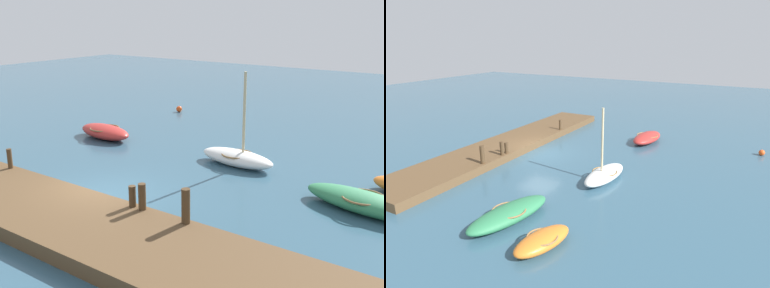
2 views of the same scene
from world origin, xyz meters
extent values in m
plane|color=#33566B|center=(0.00, 0.00, 0.00)|extent=(84.00, 84.00, 0.00)
cube|color=brown|center=(0.00, -2.50, 0.25)|extent=(20.39, 3.63, 0.50)
ellipsoid|color=#2D7A4C|center=(8.14, 4.16, 0.34)|extent=(4.44, 2.19, 0.68)
torus|color=olive|center=(8.14, 4.16, 0.53)|extent=(1.76, 1.76, 0.07)
ellipsoid|color=#B72D28|center=(-5.96, 5.83, 0.36)|extent=(3.67, 1.91, 0.73)
torus|color=olive|center=(-5.96, 5.83, 0.57)|extent=(1.75, 1.75, 0.07)
ellipsoid|color=white|center=(2.14, 5.97, 0.34)|extent=(3.74, 1.66, 0.68)
torus|color=olive|center=(2.14, 5.97, 0.53)|extent=(1.53, 1.53, 0.07)
cylinder|color=#C6B284|center=(2.46, 5.94, 2.36)|extent=(0.12, 0.12, 3.63)
ellipsoid|color=orange|center=(9.09, 6.55, 0.31)|extent=(2.83, 1.73, 0.61)
torus|color=olive|center=(9.09, 6.55, 0.48)|extent=(1.47, 1.47, 0.07)
cylinder|color=#47331E|center=(-4.41, -0.93, 0.90)|extent=(0.20, 0.20, 0.81)
cylinder|color=#47331E|center=(2.23, -0.93, 0.85)|extent=(0.23, 0.23, 0.71)
cylinder|color=#47331E|center=(2.65, -0.93, 0.93)|extent=(0.25, 0.25, 0.88)
cylinder|color=#47331E|center=(4.37, -0.93, 1.04)|extent=(0.26, 0.26, 1.09)
sphere|color=#E54C19|center=(-6.77, 13.58, 0.20)|extent=(0.40, 0.40, 0.40)
camera|label=1|loc=(11.93, -11.25, 6.62)|focal=43.69mm
camera|label=2|loc=(18.25, 13.10, 7.69)|focal=31.84mm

